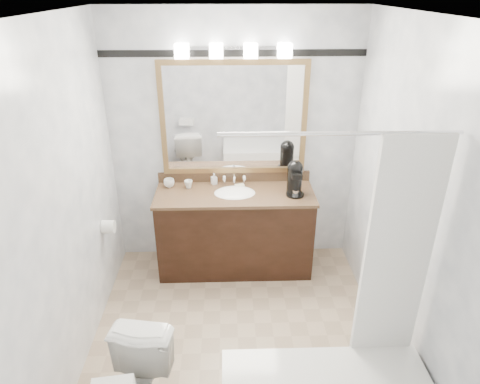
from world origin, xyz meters
name	(u,v)px	position (x,y,z in m)	size (l,w,h in m)	color
room	(238,205)	(0.00, 0.00, 1.25)	(2.42, 2.62, 2.52)	tan
vanity	(235,229)	(0.00, 1.02, 0.44)	(1.53, 0.58, 0.97)	black
mirror	(234,119)	(0.00, 1.28, 1.50)	(1.40, 0.04, 1.10)	#997545
vanity_light_bar	(233,50)	(0.00, 1.23, 2.13)	(1.02, 0.14, 0.12)	silver
accent_stripe	(233,53)	(0.00, 1.29, 2.10)	(2.40, 0.01, 0.06)	black
tp_roll	(108,227)	(-1.14, 0.66, 0.70)	(0.12, 0.12, 0.11)	white
coffee_maker	(295,177)	(0.57, 0.99, 1.02)	(0.17, 0.22, 0.33)	black
cup_left	(169,183)	(-0.64, 1.17, 0.89)	(0.10, 0.10, 0.08)	white
cup_right	(189,184)	(-0.45, 1.14, 0.89)	(0.08, 0.08, 0.08)	white
soap_bottle_a	(214,179)	(-0.20, 1.22, 0.91)	(0.05, 0.05, 0.11)	white
soap_bar	(240,186)	(0.05, 1.13, 0.86)	(0.09, 0.06, 0.03)	beige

